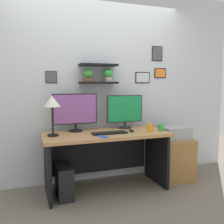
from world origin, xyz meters
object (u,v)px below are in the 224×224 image
at_px(desk_lamp, 52,104).
at_px(water_cup, 150,128).
at_px(monitor_left, 75,111).
at_px(printer, 174,133).
at_px(monitor_right, 125,111).
at_px(cell_phone, 103,137).
at_px(desk, 105,148).
at_px(drawer_cabinet, 174,158).
at_px(computer_mouse, 131,131).
at_px(computer_tower_left, 64,181).
at_px(keyboard, 109,133).
at_px(coffee_mug, 161,127).

distance_m(desk_lamp, water_cup, 1.26).
relative_size(monitor_left, desk_lamp, 1.21).
bearing_deg(desk_lamp, printer, 1.56).
distance_m(monitor_right, cell_phone, 0.70).
bearing_deg(desk, drawer_cabinet, -0.15).
bearing_deg(computer_mouse, monitor_right, 85.45).
bearing_deg(computer_tower_left, keyboard, -4.64).
bearing_deg(printer, drawer_cabinet, 90.00).
bearing_deg(computer_tower_left, monitor_right, 16.06).
height_order(monitor_left, desk_lamp, monitor_left).
xyz_separation_m(monitor_right, drawer_cabinet, (0.70, -0.17, -0.70)).
bearing_deg(cell_phone, computer_mouse, 1.94).
bearing_deg(computer_tower_left, monitor_left, 52.36).
height_order(computer_mouse, cell_phone, computer_mouse).
relative_size(desk_lamp, cell_phone, 3.42).
distance_m(monitor_right, computer_mouse, 0.37).
xyz_separation_m(desk, computer_tower_left, (-0.55, -0.09, -0.34)).
height_order(desk, computer_mouse, computer_mouse).
height_order(keyboard, computer_mouse, computer_mouse).
height_order(monitor_left, cell_phone, monitor_left).
bearing_deg(drawer_cabinet, monitor_left, 173.23).
bearing_deg(coffee_mug, desk, 166.48).
distance_m(monitor_left, cell_phone, 0.58).
bearing_deg(coffee_mug, keyboard, 177.17).
bearing_deg(printer, desk, 179.85).
height_order(monitor_right, printer, monitor_right).
bearing_deg(drawer_cabinet, water_cup, -158.09).
bearing_deg(computer_mouse, desk_lamp, 175.93).
xyz_separation_m(keyboard, computer_tower_left, (-0.56, 0.05, -0.56)).
bearing_deg(monitor_left, desk_lamp, -145.80).
bearing_deg(keyboard, desk_lamp, 172.33).
xyz_separation_m(monitor_left, keyboard, (0.37, -0.30, -0.26)).
distance_m(keyboard, water_cup, 0.54).
distance_m(cell_phone, drawer_cabinet, 1.29).
xyz_separation_m(keyboard, drawer_cabinet, (1.03, 0.14, -0.47)).
distance_m(computer_mouse, cell_phone, 0.48).
height_order(keyboard, computer_tower_left, keyboard).
bearing_deg(monitor_right, keyboard, -137.50).
bearing_deg(desk, cell_phone, -111.38).
bearing_deg(desk, coffee_mug, -13.52).
relative_size(desk, cell_phone, 11.36).
xyz_separation_m(keyboard, water_cup, (0.53, -0.06, 0.05)).
height_order(monitor_right, keyboard, monitor_right).
bearing_deg(monitor_left, keyboard, -39.75).
xyz_separation_m(desk, computer_mouse, (0.33, -0.12, 0.23)).
xyz_separation_m(printer, computer_tower_left, (-1.60, -0.09, -0.48)).
bearing_deg(monitor_right, computer_tower_left, -163.94).
relative_size(coffee_mug, water_cup, 0.82).
distance_m(monitor_left, water_cup, 0.99).
height_order(keyboard, cell_phone, keyboard).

